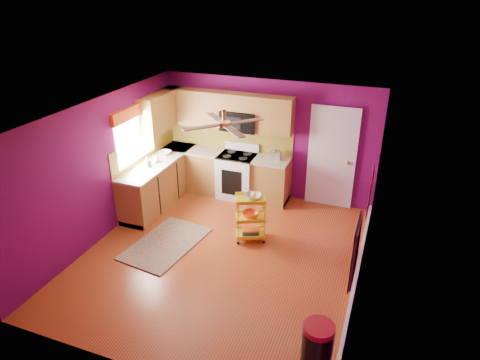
% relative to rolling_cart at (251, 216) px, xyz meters
% --- Properties ---
extents(ground, '(5.00, 5.00, 0.00)m').
position_rel_rolling_cart_xyz_m(ground, '(-0.28, -0.67, -0.48)').
color(ground, maroon).
rests_on(ground, ground).
extents(room_envelope, '(4.54, 5.04, 2.52)m').
position_rel_rolling_cart_xyz_m(room_envelope, '(-0.26, -0.67, 1.15)').
color(room_envelope, '#610B4D').
rests_on(room_envelope, ground).
extents(lower_cabinets, '(2.81, 2.31, 0.94)m').
position_rel_rolling_cart_xyz_m(lower_cabinets, '(-1.63, 1.15, -0.04)').
color(lower_cabinets, brown).
rests_on(lower_cabinets, ground).
extents(electric_range, '(0.76, 0.66, 1.13)m').
position_rel_rolling_cart_xyz_m(electric_range, '(-0.83, 1.51, 0.00)').
color(electric_range, white).
rests_on(electric_range, ground).
extents(upper_cabinetry, '(2.80, 2.30, 1.26)m').
position_rel_rolling_cart_xyz_m(upper_cabinetry, '(-1.53, 1.51, 1.32)').
color(upper_cabinetry, brown).
rests_on(upper_cabinetry, ground).
extents(left_window, '(0.08, 1.35, 1.08)m').
position_rel_rolling_cart_xyz_m(left_window, '(-2.50, 0.38, 1.26)').
color(left_window, white).
rests_on(left_window, ground).
extents(panel_door, '(0.95, 0.11, 2.15)m').
position_rel_rolling_cart_xyz_m(panel_door, '(1.07, 1.80, 0.55)').
color(panel_door, white).
rests_on(panel_door, ground).
extents(right_wall_art, '(0.04, 2.74, 1.04)m').
position_rel_rolling_cart_xyz_m(right_wall_art, '(1.94, -1.00, 0.96)').
color(right_wall_art, black).
rests_on(right_wall_art, ground).
extents(ceiling_fan, '(1.01, 1.01, 0.26)m').
position_rel_rolling_cart_xyz_m(ceiling_fan, '(-0.28, -0.47, 1.81)').
color(ceiling_fan, '#BF8C3F').
rests_on(ceiling_fan, ground).
extents(shag_rug, '(1.17, 1.70, 0.02)m').
position_rel_rolling_cart_xyz_m(shag_rug, '(-1.35, -0.70, -0.47)').
color(shag_rug, '#311D10').
rests_on(shag_rug, ground).
extents(rolling_cart, '(0.63, 0.56, 0.93)m').
position_rel_rolling_cart_xyz_m(rolling_cart, '(0.00, 0.00, 0.00)').
color(rolling_cart, yellow).
rests_on(rolling_cart, ground).
extents(trash_can, '(0.41, 0.43, 0.71)m').
position_rel_rolling_cart_xyz_m(trash_can, '(1.68, -2.44, -0.13)').
color(trash_can, black).
rests_on(trash_can, ground).
extents(teal_kettle, '(0.18, 0.18, 0.21)m').
position_rel_rolling_cart_xyz_m(teal_kettle, '(-0.06, 1.61, 0.54)').
color(teal_kettle, teal).
rests_on(teal_kettle, lower_cabinets).
extents(toaster, '(0.22, 0.15, 0.18)m').
position_rel_rolling_cart_xyz_m(toaster, '(-0.03, 1.58, 0.55)').
color(toaster, beige).
rests_on(toaster, lower_cabinets).
extents(soap_bottle_a, '(0.09, 0.09, 0.21)m').
position_rel_rolling_cart_xyz_m(soap_bottle_a, '(-2.26, 0.32, 0.56)').
color(soap_bottle_a, '#EA3F72').
rests_on(soap_bottle_a, lower_cabinets).
extents(soap_bottle_b, '(0.12, 0.12, 0.15)m').
position_rel_rolling_cart_xyz_m(soap_bottle_b, '(-2.21, 0.58, 0.54)').
color(soap_bottle_b, white).
rests_on(soap_bottle_b, lower_cabinets).
extents(counter_dish, '(0.26, 0.26, 0.06)m').
position_rel_rolling_cart_xyz_m(counter_dish, '(-2.28, 1.03, 0.49)').
color(counter_dish, white).
rests_on(counter_dish, lower_cabinets).
extents(counter_cup, '(0.11, 0.11, 0.09)m').
position_rel_rolling_cart_xyz_m(counter_cup, '(-2.30, 0.42, 0.51)').
color(counter_cup, white).
rests_on(counter_cup, lower_cabinets).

